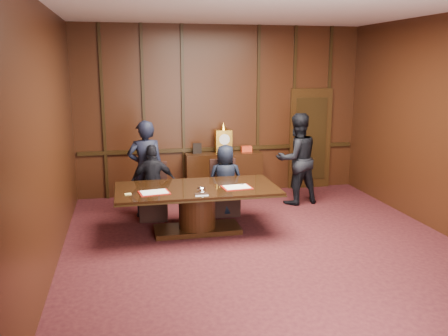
% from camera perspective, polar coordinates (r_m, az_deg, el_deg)
% --- Properties ---
extents(room, '(7.00, 7.04, 3.50)m').
position_cam_1_polar(room, '(6.79, 5.98, 3.97)').
color(room, black).
rests_on(room, ground).
extents(sideboard, '(1.60, 0.45, 1.54)m').
position_cam_1_polar(sideboard, '(9.97, -0.07, -0.50)').
color(sideboard, black).
rests_on(sideboard, ground).
extents(conference_table, '(2.62, 1.32, 0.76)m').
position_cam_1_polar(conference_table, '(7.75, -3.27, -4.11)').
color(conference_table, black).
rests_on(conference_table, ground).
extents(folder_left, '(0.50, 0.39, 0.02)m').
position_cam_1_polar(folder_left, '(7.41, -8.40, -2.93)').
color(folder_left, maroon).
rests_on(folder_left, conference_table).
extents(folder_right, '(0.49, 0.37, 0.02)m').
position_cam_1_polar(folder_right, '(7.64, 1.54, -2.33)').
color(folder_right, maroon).
rests_on(folder_right, conference_table).
extents(inkstand, '(0.20, 0.14, 0.12)m').
position_cam_1_polar(inkstand, '(7.24, -2.75, -2.79)').
color(inkstand, white).
rests_on(inkstand, conference_table).
extents(notepad, '(0.11, 0.09, 0.01)m').
position_cam_1_polar(notepad, '(7.39, -11.48, -3.09)').
color(notepad, '#E2CD6E').
rests_on(notepad, conference_table).
extents(chair_left, '(0.53, 0.53, 0.99)m').
position_cam_1_polar(chair_left, '(8.59, -8.44, -4.10)').
color(chair_left, black).
rests_on(chair_left, ground).
extents(chair_right, '(0.48, 0.48, 0.99)m').
position_cam_1_polar(chair_right, '(8.75, 0.07, -3.64)').
color(chair_right, black).
rests_on(chair_right, ground).
extents(signatory_left, '(0.80, 0.34, 1.35)m').
position_cam_1_polar(signatory_left, '(8.41, -8.51, -1.74)').
color(signatory_left, black).
rests_on(signatory_left, ground).
extents(signatory_right, '(0.68, 0.49, 1.30)m').
position_cam_1_polar(signatory_right, '(8.59, 0.18, -1.48)').
color(signatory_right, black).
rests_on(signatory_right, ground).
extents(witness_left, '(0.65, 0.44, 1.75)m').
position_cam_1_polar(witness_left, '(8.61, -9.39, -0.09)').
color(witness_left, black).
rests_on(witness_left, ground).
extents(witness_right, '(0.97, 0.81, 1.79)m').
position_cam_1_polar(witness_right, '(9.38, 8.75, 1.09)').
color(witness_right, black).
rests_on(witness_right, ground).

